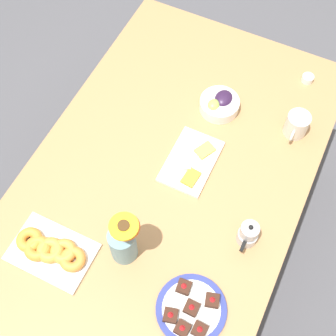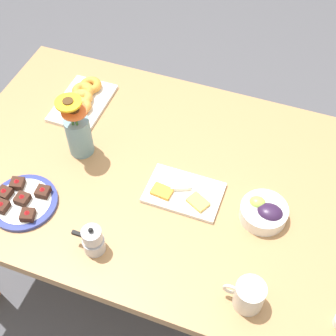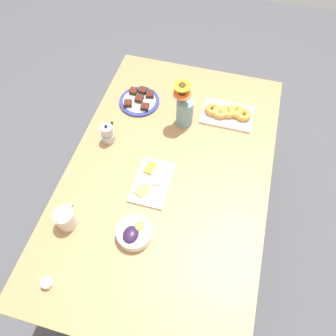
# 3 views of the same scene
# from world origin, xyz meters

# --- Properties ---
(ground_plane) EXTENTS (6.00, 6.00, 0.00)m
(ground_plane) POSITION_xyz_m (0.00, 0.00, 0.00)
(ground_plane) COLOR #4C4C51
(dining_table) EXTENTS (1.60, 1.00, 0.74)m
(dining_table) POSITION_xyz_m (0.00, 0.00, 0.65)
(dining_table) COLOR #A87A4C
(dining_table) RESTS_ON ground_plane
(coffee_mug) EXTENTS (0.12, 0.09, 0.10)m
(coffee_mug) POSITION_xyz_m (-0.38, 0.37, 0.79)
(coffee_mug) COLOR beige
(coffee_mug) RESTS_ON dining_table
(grape_bowl) EXTENTS (0.16, 0.16, 0.07)m
(grape_bowl) POSITION_xyz_m (-0.36, 0.06, 0.77)
(grape_bowl) COLOR white
(grape_bowl) RESTS_ON dining_table
(cheese_platter) EXTENTS (0.26, 0.17, 0.03)m
(cheese_platter) POSITION_xyz_m (-0.08, 0.06, 0.75)
(cheese_platter) COLOR white
(cheese_platter) RESTS_ON dining_table
(croissant_platter) EXTENTS (0.19, 0.28, 0.05)m
(croissant_platter) POSITION_xyz_m (0.45, -0.22, 0.76)
(croissant_platter) COLOR white
(croissant_platter) RESTS_ON dining_table
(jam_cup_honey) EXTENTS (0.05, 0.05, 0.03)m
(jam_cup_honey) POSITION_xyz_m (-0.65, 0.33, 0.76)
(jam_cup_honey) COLOR white
(jam_cup_honey) RESTS_ON dining_table
(dessert_plate) EXTENTS (0.23, 0.23, 0.05)m
(dessert_plate) POSITION_xyz_m (0.42, 0.28, 0.75)
(dessert_plate) COLOR navy
(dessert_plate) RESTS_ON dining_table
(flower_vase) EXTENTS (0.10, 0.11, 0.27)m
(flower_vase) POSITION_xyz_m (0.34, 0.00, 0.84)
(flower_vase) COLOR #6B939E
(flower_vase) RESTS_ON dining_table
(moka_pot) EXTENTS (0.11, 0.07, 0.12)m
(moka_pot) POSITION_xyz_m (0.12, 0.36, 0.79)
(moka_pot) COLOR #B7B7BC
(moka_pot) RESTS_ON dining_table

